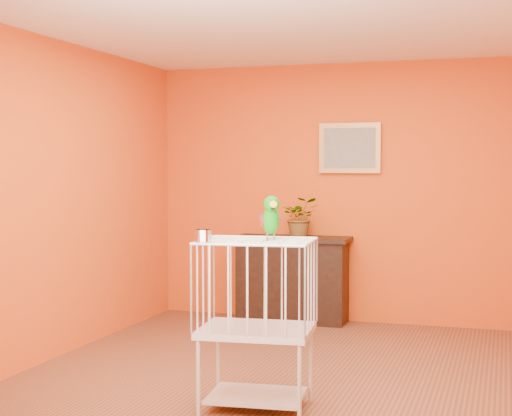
% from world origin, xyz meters
% --- Properties ---
extents(ground, '(4.50, 4.50, 0.00)m').
position_xyz_m(ground, '(0.00, 0.00, 0.00)').
color(ground, brown).
rests_on(ground, ground).
extents(room_shell, '(4.50, 4.50, 4.50)m').
position_xyz_m(room_shell, '(0.00, 0.00, 1.58)').
color(room_shell, '#DE4B14').
rests_on(room_shell, ground).
extents(console_cabinet, '(1.16, 0.42, 0.86)m').
position_xyz_m(console_cabinet, '(-0.55, 2.04, 0.43)').
color(console_cabinet, black).
rests_on(console_cabinet, ground).
extents(potted_plant, '(0.47, 0.49, 0.31)m').
position_xyz_m(potted_plant, '(-0.46, 2.00, 1.02)').
color(potted_plant, '#26722D').
rests_on(potted_plant, console_cabinet).
extents(framed_picture, '(0.62, 0.04, 0.50)m').
position_xyz_m(framed_picture, '(0.00, 2.22, 1.75)').
color(framed_picture, '#B58140').
rests_on(framed_picture, room_shell).
extents(birdcage, '(0.76, 0.61, 1.09)m').
position_xyz_m(birdcage, '(-0.02, -0.80, 0.57)').
color(birdcage, beige).
rests_on(birdcage, ground).
extents(feed_cup, '(0.11, 0.11, 0.08)m').
position_xyz_m(feed_cup, '(-0.28, -1.04, 1.14)').
color(feed_cup, silver).
rests_on(feed_cup, birdcage).
extents(parrot, '(0.17, 0.25, 0.29)m').
position_xyz_m(parrot, '(0.06, -0.74, 1.24)').
color(parrot, '#59544C').
rests_on(parrot, birdcage).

